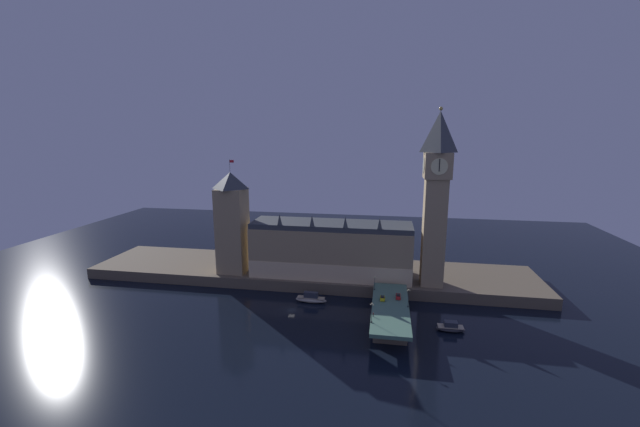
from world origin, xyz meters
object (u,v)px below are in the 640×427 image
Objects in this scene: clock_tower at (436,194)px; boat_downstream at (450,328)px; street_lamp_far at (375,281)px; street_lamp_mid at (408,296)px; boat_upstream at (311,299)px; street_lamp_near at (372,310)px; victoria_tower at (232,222)px; car_northbound_lead at (382,298)px; car_southbound_trail at (398,296)px; pedestrian_near_rail at (373,314)px.

clock_tower reaches higher than boat_downstream.
clock_tower is 12.74× the size of street_lamp_far.
street_lamp_mid is 43.62m from boat_upstream.
street_lamp_near is at bearing -131.63° from street_lamp_mid.
clock_tower is 62.41m from street_lamp_near.
victoria_tower is (-94.05, 1.79, -16.53)m from clock_tower.
clock_tower reaches higher than car_northbound_lead.
street_lamp_near is 29.45m from street_lamp_far.
car_southbound_trail is 2.88× the size of pedestrian_near_rail.
car_southbound_trail is 0.34× the size of boat_upstream.
street_lamp_far is 28.61m from boat_upstream.
car_northbound_lead is (-21.18, -26.07, -38.16)m from clock_tower.
boat_downstream is (25.15, -7.22, -6.62)m from car_northbound_lead.
clock_tower is at bearing 59.57° from pedestrian_near_rail.
street_lamp_far is (-0.40, 24.77, 2.96)m from pedestrian_near_rail.
victoria_tower reaches higher than boat_downstream.
boat_upstream is at bearing -178.26° from street_lamp_far.
clock_tower is at bearing 50.90° from car_northbound_lead.
boat_downstream is at bearing -15.98° from boat_upstream.
street_lamp_far reaches higher than pedestrian_near_rail.
street_lamp_near is at bearing -118.20° from clock_tower.
pedestrian_near_rail is at bearing -41.14° from boat_upstream.
victoria_tower is 80.96m from car_northbound_lead.
car_southbound_trail is (6.14, 2.69, 0.04)m from car_northbound_lead.
boat_upstream is at bearing 164.03° from car_northbound_lead.
street_lamp_far reaches higher than boat_downstream.
street_lamp_mid is at bearing 48.37° from street_lamp_near.
street_lamp_near reaches higher than boat_upstream.
pedestrian_near_rail is (-24.25, -41.29, -38.00)m from clock_tower.
street_lamp_mid is at bearing -21.82° from victoria_tower.
pedestrian_near_rail is 16.59m from street_lamp_mid.
car_southbound_trail is at bearing -122.75° from clock_tower.
clock_tower is 7.37× the size of boat_downstream.
clock_tower is 5.67× the size of boat_upstream.
boat_upstream is at bearing -24.29° from victoria_tower.
car_northbound_lead reaches higher than boat_downstream.
street_lamp_mid is (3.47, -7.87, 3.80)m from car_southbound_trail.
clock_tower is 10.57× the size of street_lamp_near.
victoria_tower is 90.62m from street_lamp_mid.
car_northbound_lead is at bearing 151.68° from street_lamp_mid.
boat_upstream reaches higher than boat_downstream.
car_southbound_trail reaches higher than car_northbound_lead.
street_lamp_mid is at bearing -66.20° from car_southbound_trail.
street_lamp_far is at bearing 90.00° from street_lamp_near.
street_lamp_far is 0.58× the size of boat_downstream.
clock_tower reaches higher than boat_upstream.
street_lamp_far reaches higher than boat_upstream.
street_lamp_mid is (-11.57, -31.24, -34.32)m from clock_tower.
clock_tower is 47.83m from street_lamp_mid.
clock_tower is at bearing 69.69° from street_lamp_mid.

